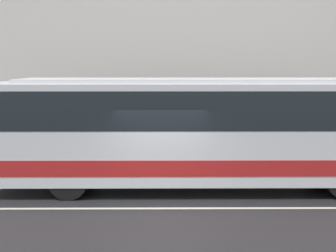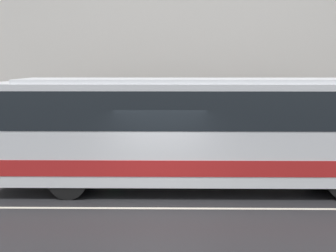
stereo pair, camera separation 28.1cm
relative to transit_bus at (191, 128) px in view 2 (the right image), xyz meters
name	(u,v)px [view 2 (the right image)]	position (x,y,z in m)	size (l,w,h in m)	color
ground_plane	(159,208)	(-0.89, -1.92, -1.86)	(60.00, 60.00, 0.00)	#262628
sidewalk	(164,163)	(-0.89, 3.42, -1.78)	(60.00, 2.68, 0.15)	gray
building_facade	(164,38)	(-0.89, 4.90, 2.88)	(60.00, 0.35, 9.83)	silver
lane_stripe	(159,208)	(-0.89, -1.92, -1.85)	(54.00, 0.14, 0.01)	beige
transit_bus	(191,128)	(0.00, 0.00, 0.00)	(11.68, 2.51, 3.30)	silver
pedestrian_waiting	(115,136)	(-2.79, 4.04, -0.87)	(0.36, 0.36, 1.77)	#1E5933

